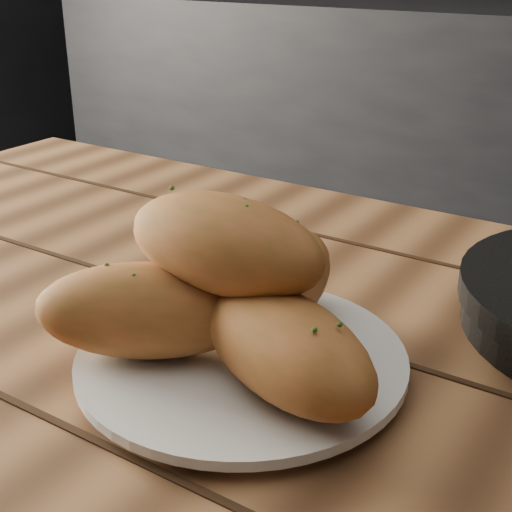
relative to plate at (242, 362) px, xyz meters
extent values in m
cube|color=black|center=(-0.27, 1.69, -0.31)|extent=(2.80, 0.60, 0.90)
cube|color=#996339|center=(0.07, -0.02, -0.03)|extent=(1.51, 0.90, 0.04)
cylinder|color=brown|center=(-0.58, 0.33, -0.40)|extent=(0.07, 0.07, 0.71)
cylinder|color=silver|center=(0.00, 0.00, 0.00)|extent=(0.23, 0.23, 0.01)
cylinder|color=silver|center=(0.00, 0.00, 0.00)|extent=(0.25, 0.25, 0.01)
ellipsoid|color=#BE6235|center=(-0.06, -0.04, 0.04)|extent=(0.18, 0.15, 0.07)
ellipsoid|color=#BE6235|center=(0.05, -0.03, 0.04)|extent=(0.18, 0.13, 0.07)
ellipsoid|color=#BE6235|center=(-0.01, 0.06, 0.04)|extent=(0.10, 0.17, 0.07)
ellipsoid|color=#BE6235|center=(-0.01, -0.01, 0.10)|extent=(0.16, 0.08, 0.07)
camera|label=1|loc=(0.26, -0.38, 0.29)|focal=50.00mm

